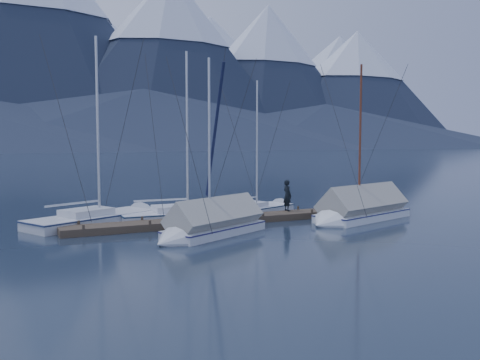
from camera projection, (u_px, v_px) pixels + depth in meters
name	position (u px, v px, depth m)	size (l,w,h in m)	color
ground	(258.00, 228.00, 24.68)	(1000.00, 1000.00, 0.00)	black
mountain_range	(18.00, 63.00, 355.09)	(877.00, 584.00, 150.50)	#475675
dock	(240.00, 220.00, 26.47)	(18.00, 1.50, 0.54)	#382D23
mooring_posts	(231.00, 216.00, 26.23)	(15.12, 1.52, 0.35)	#382D23
sailboat_open_left	(108.00, 218.00, 26.48)	(8.00, 5.57, 10.40)	silver
sailboat_open_mid	(197.00, 215.00, 27.63)	(7.51, 3.20, 9.84)	silver
sailboat_open_right	(262.00, 210.00, 30.14)	(6.62, 3.99, 8.47)	silver
sailboat_covered_near	(357.00, 212.00, 26.93)	(7.33, 4.08, 9.12)	white
sailboat_covered_far	(208.00, 227.00, 22.45)	(6.30, 4.37, 8.60)	silver
person	(287.00, 195.00, 28.14)	(0.63, 0.42, 1.74)	black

